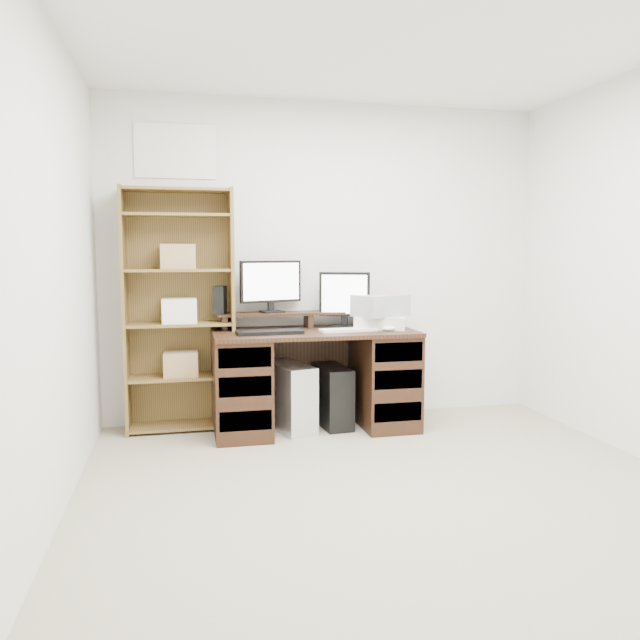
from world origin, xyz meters
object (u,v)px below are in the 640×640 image
object	(u,v)px
desk	(314,378)
tower_silver	(290,397)
monitor_small	(344,297)
tower_black	(333,396)
printer	(380,322)
bookshelf	(179,308)
monitor_wide	(271,284)

from	to	relation	value
desk	tower_silver	size ratio (longest dim) A/B	3.01
desk	monitor_small	bearing A→B (deg)	24.15
monitor_small	tower_black	xyz separation A→B (m)	(-0.11, -0.08, -0.75)
monitor_small	tower_silver	world-z (taller)	monitor_small
tower_silver	monitor_small	bearing A→B (deg)	-1.71
desk	printer	bearing A→B (deg)	0.41
tower_black	bookshelf	distance (m)	1.34
printer	bookshelf	distance (m)	1.52
monitor_wide	tower_silver	distance (m)	0.88
printer	bookshelf	world-z (taller)	bookshelf
desk	tower_black	bearing A→B (deg)	14.56
monitor_small	bookshelf	xyz separation A→B (m)	(-1.25, 0.09, -0.07)
tower_black	tower_silver	bearing A→B (deg)	-178.45
monitor_small	bookshelf	world-z (taller)	bookshelf
tower_black	monitor_small	bearing A→B (deg)	29.96
desk	tower_silver	distance (m)	0.23
printer	tower_silver	bearing A→B (deg)	-158.87
monitor_wide	bookshelf	size ratio (longest dim) A/B	0.27
tower_silver	tower_black	distance (m)	0.34
desk	bookshelf	world-z (taller)	bookshelf
desk	monitor_wide	distance (m)	0.79
monitor_small	printer	xyz separation A→B (m)	(0.25, -0.12, -0.19)
desk	monitor_small	size ratio (longest dim) A/B	3.51
tower_silver	bookshelf	xyz separation A→B (m)	(-0.79, 0.21, 0.67)
printer	bookshelf	bearing A→B (deg)	-167.17
desk	bookshelf	size ratio (longest dim) A/B	0.83
monitor_wide	tower_black	size ratio (longest dim) A/B	1.02
tower_silver	tower_black	world-z (taller)	tower_silver
monitor_small	monitor_wide	bearing A→B (deg)	-168.48
desk	monitor_wide	bearing A→B (deg)	142.92
desk	printer	xyz separation A→B (m)	(0.52, 0.00, 0.41)
desk	tower_black	size ratio (longest dim) A/B	3.14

